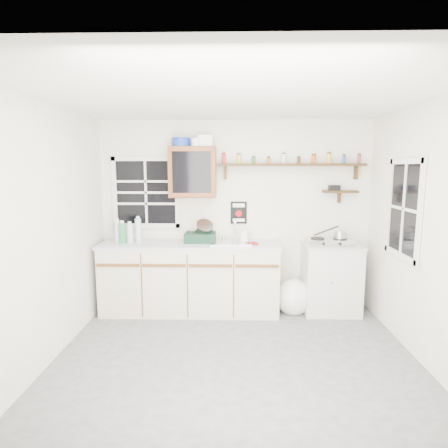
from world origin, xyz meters
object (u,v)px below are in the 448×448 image
object	(u,v)px
spice_shelf	(291,164)
right_cabinet	(330,278)
hotplate	(329,241)
upper_cabinet	(193,172)
dish_rack	(201,234)
main_cabinet	(190,277)

from	to	relation	value
spice_shelf	right_cabinet	bearing A→B (deg)	-19.66
spice_shelf	hotplate	xyz separation A→B (m)	(0.48, -0.21, -0.98)
upper_cabinet	dish_rack	bearing A→B (deg)	-30.96
hotplate	spice_shelf	bearing A→B (deg)	154.55
hotplate	right_cabinet	bearing A→B (deg)	20.44
main_cabinet	right_cabinet	distance (m)	1.84
right_cabinet	hotplate	world-z (taller)	hotplate
right_cabinet	hotplate	xyz separation A→B (m)	(-0.05, -0.02, 0.49)
right_cabinet	dish_rack	size ratio (longest dim) A/B	2.26
upper_cabinet	spice_shelf	world-z (taller)	upper_cabinet
main_cabinet	spice_shelf	world-z (taller)	spice_shelf
right_cabinet	dish_rack	distance (m)	1.78
dish_rack	main_cabinet	bearing A→B (deg)	-152.14
main_cabinet	upper_cabinet	size ratio (longest dim) A/B	3.55
right_cabinet	dish_rack	bearing A→B (deg)	178.22
hotplate	dish_rack	bearing A→B (deg)	175.56
right_cabinet	dish_rack	world-z (taller)	dish_rack
right_cabinet	upper_cabinet	distance (m)	2.26
upper_cabinet	right_cabinet	bearing A→B (deg)	-3.76
spice_shelf	dish_rack	distance (m)	1.49
right_cabinet	hotplate	bearing A→B (deg)	-157.65
spice_shelf	hotplate	bearing A→B (deg)	-23.54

